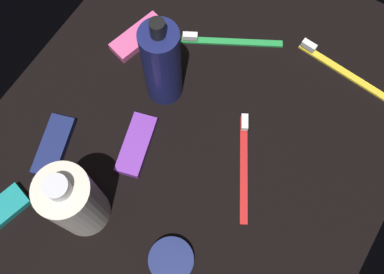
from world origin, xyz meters
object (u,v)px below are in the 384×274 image
cream_tin_right (171,260)px  snack_bar_purple (136,145)px  bodywash_bottle (74,202)px  toothbrush_green (226,40)px  snack_bar_pink (138,37)px  snack_bar_navy (54,146)px  lotion_bottle (162,64)px  toothbrush_yellow (339,67)px  toothbrush_red (244,161)px

cream_tin_right → snack_bar_purple: bearing=49.9°
bodywash_bottle → toothbrush_green: bearing=-4.7°
snack_bar_pink → cream_tin_right: cream_tin_right is taller
snack_bar_navy → snack_bar_purple: 13.44cm
lotion_bottle → snack_bar_pink: size_ratio=1.90×
toothbrush_yellow → snack_bar_purple: 37.44cm
lotion_bottle → toothbrush_yellow: 31.50cm
snack_bar_navy → cream_tin_right: bearing=-119.1°
bodywash_bottle → snack_bar_navy: (5.86, 10.69, -6.99)cm
lotion_bottle → toothbrush_green: lotion_bottle is taller
lotion_bottle → bodywash_bottle: lotion_bottle is taller
toothbrush_yellow → toothbrush_green: 20.26cm
snack_bar_navy → cream_tin_right: size_ratio=1.53×
toothbrush_green → snack_bar_navy: bearing=156.7°
toothbrush_yellow → snack_bar_pink: toothbrush_yellow is taller
lotion_bottle → toothbrush_red: lotion_bottle is taller
toothbrush_yellow → snack_bar_pink: size_ratio=1.73×
toothbrush_yellow → snack_bar_navy: bearing=138.6°
toothbrush_red → snack_bar_pink: (10.19, 27.40, 0.14)cm
toothbrush_green → snack_bar_purple: (-24.67, 2.45, 0.14)cm
toothbrush_green → cream_tin_right: (-37.01, -12.21, 0.30)cm
toothbrush_yellow → snack_bar_purple: bearing=144.2°
lotion_bottle → snack_bar_navy: size_ratio=1.90×
snack_bar_navy → cream_tin_right: 26.47cm
toothbrush_green → toothbrush_yellow: bearing=-73.7°
toothbrush_green → snack_bar_navy: size_ratio=1.57×
bodywash_bottle → snack_bar_purple: bearing=-2.7°
snack_bar_pink → snack_bar_navy: size_ratio=1.00×
snack_bar_pink → snack_bar_purple: (-17.06, -11.17, 0.00)cm
bodywash_bottle → snack_bar_purple: size_ratio=1.66×
toothbrush_yellow → snack_bar_navy: toothbrush_yellow is taller
toothbrush_red → toothbrush_yellow: same height
toothbrush_red → snack_bar_purple: 17.63cm
toothbrush_red → lotion_bottle: bearing=76.6°
toothbrush_green → snack_bar_navy: toothbrush_green is taller
snack_bar_pink → lotion_bottle: bearing=-106.7°
toothbrush_yellow → lotion_bottle: bearing=129.1°
lotion_bottle → toothbrush_green: 16.30cm
snack_bar_purple → toothbrush_green: bearing=-21.4°
snack_bar_purple → lotion_bottle: bearing=-7.0°
lotion_bottle → snack_bar_pink: 13.68cm
cream_tin_right → toothbrush_green: bearing=18.3°
toothbrush_red → cream_tin_right: toothbrush_red is taller
toothbrush_green → snack_bar_navy: (-31.93, 13.76, 0.14)cm
toothbrush_green → cream_tin_right: 38.97cm
toothbrush_red → snack_bar_pink: toothbrush_red is taller
lotion_bottle → toothbrush_green: (13.52, -4.18, -8.09)cm
snack_bar_purple → toothbrush_red: bearing=-82.8°
toothbrush_green → cream_tin_right: bearing=-161.7°
toothbrush_yellow → snack_bar_pink: bearing=111.9°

